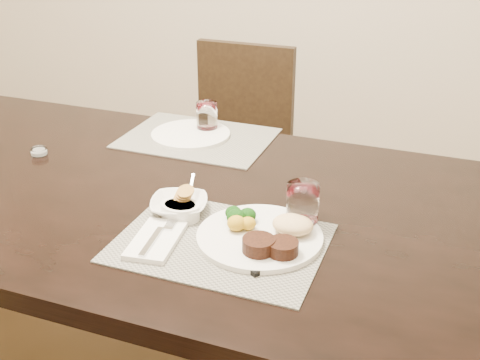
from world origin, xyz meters
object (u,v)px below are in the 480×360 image
at_px(steak_knife, 272,260).
at_px(cracker_bowl, 179,205).
at_px(wine_glass_near, 302,207).
at_px(chair_far, 236,143).
at_px(dinner_plate, 265,235).
at_px(far_plate, 191,134).

height_order(steak_knife, cracker_bowl, cracker_bowl).
bearing_deg(wine_glass_near, chair_far, 119.01).
distance_m(dinner_plate, wine_glass_near, 0.12).
relative_size(cracker_bowl, far_plate, 0.69).
xyz_separation_m(cracker_bowl, far_plate, (-0.19, 0.47, -0.01)).
relative_size(dinner_plate, far_plate, 1.14).
bearing_deg(far_plate, wine_glass_near, -40.89).
bearing_deg(chair_far, steak_knife, -65.43).
xyz_separation_m(dinner_plate, far_plate, (-0.43, 0.52, -0.01)).
distance_m(cracker_bowl, far_plate, 0.50).
distance_m(wine_glass_near, far_plate, 0.64).
height_order(dinner_plate, cracker_bowl, cracker_bowl).
relative_size(chair_far, steak_knife, 4.36).
bearing_deg(far_plate, dinner_plate, -50.62).
distance_m(chair_far, steak_knife, 1.30).
bearing_deg(far_plate, cracker_bowl, -68.14).
bearing_deg(cracker_bowl, chair_far, 103.54).
distance_m(chair_far, cracker_bowl, 1.09).
relative_size(dinner_plate, wine_glass_near, 2.73).
height_order(steak_knife, wine_glass_near, wine_glass_near).
bearing_deg(wine_glass_near, dinner_plate, -120.22).
xyz_separation_m(dinner_plate, steak_knife, (0.04, -0.08, -0.01)).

